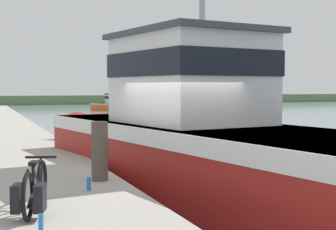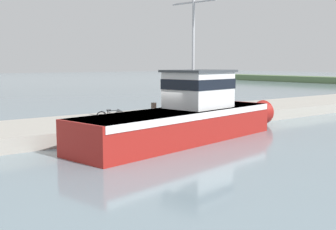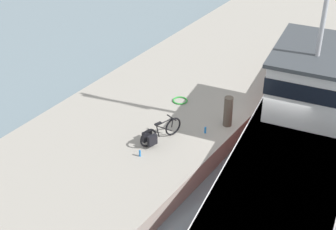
# 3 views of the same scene
# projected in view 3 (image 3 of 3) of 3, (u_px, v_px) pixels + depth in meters

# --- Properties ---
(ground_plane) EXTENTS (320.00, 320.00, 0.00)m
(ground_plane) POSITION_uv_depth(u_px,v_px,m) (272.00, 151.00, 17.26)
(ground_plane) COLOR gray
(dock_pier) EXTENTS (6.12, 80.00, 0.72)m
(dock_pier) POSITION_uv_depth(u_px,v_px,m) (169.00, 106.00, 19.04)
(dock_pier) COLOR #A39E93
(dock_pier) RESTS_ON ground_plane
(fishing_boat_main) EXTENTS (5.25, 14.77, 8.17)m
(fishing_boat_main) POSITION_uv_depth(u_px,v_px,m) (304.00, 128.00, 16.16)
(fishing_boat_main) COLOR maroon
(fishing_boat_main) RESTS_ON ground_plane
(bicycle_touring) EXTENTS (0.71, 1.59, 0.70)m
(bicycle_touring) POSITION_uv_depth(u_px,v_px,m) (157.00, 134.00, 16.29)
(bicycle_touring) COLOR black
(bicycle_touring) RESTS_ON dock_pier
(mooring_post) EXTENTS (0.30, 0.30, 1.07)m
(mooring_post) POSITION_uv_depth(u_px,v_px,m) (228.00, 111.00, 17.02)
(mooring_post) COLOR #51473D
(mooring_post) RESTS_ON dock_pier
(hose_coil) EXTENTS (0.55, 0.55, 0.05)m
(hose_coil) POSITION_uv_depth(u_px,v_px,m) (180.00, 100.00, 18.62)
(hose_coil) COLOR green
(hose_coil) RESTS_ON dock_pier
(water_bottle_by_bike) EXTENTS (0.07, 0.07, 0.22)m
(water_bottle_by_bike) POSITION_uv_depth(u_px,v_px,m) (205.00, 130.00, 16.84)
(water_bottle_by_bike) COLOR blue
(water_bottle_by_bike) RESTS_ON dock_pier
(water_bottle_on_curb) EXTENTS (0.06, 0.06, 0.22)m
(water_bottle_on_curb) POSITION_uv_depth(u_px,v_px,m) (140.00, 153.00, 15.77)
(water_bottle_on_curb) COLOR blue
(water_bottle_on_curb) RESTS_ON dock_pier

